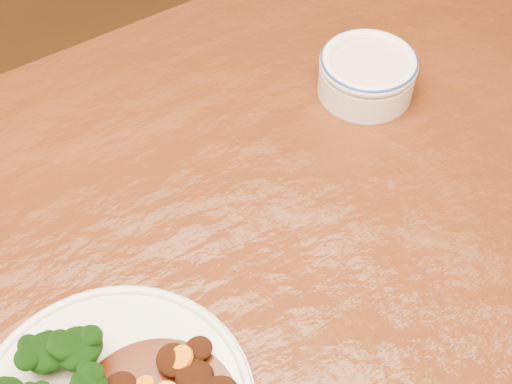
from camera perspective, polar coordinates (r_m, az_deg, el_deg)
dining_table at (r=0.81m, az=-4.29°, el=-11.84°), size 1.53×0.95×0.75m
broccoli_florets at (r=0.68m, az=-16.15°, el=-14.25°), size 0.13×0.10×0.05m
dip_bowl at (r=0.93m, az=8.88°, el=9.41°), size 0.13×0.13×0.06m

